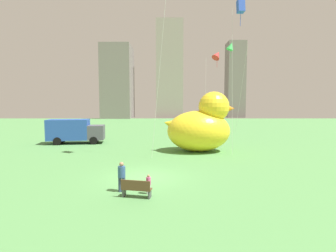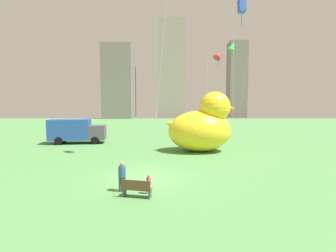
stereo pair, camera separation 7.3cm
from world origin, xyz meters
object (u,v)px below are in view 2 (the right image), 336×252
Objects in this scene: kite_green at (232,46)px; kite_red at (218,55)px; person_adult at (122,175)px; box_truck at (76,131)px; park_bench at (136,188)px; person_child at (149,183)px; giant_inflatable_duck at (202,126)px; kite_blue at (242,7)px.

kite_red is (-2.47, -2.38, -1.74)m from kite_green.
kite_red is (9.19, 22.62, 10.52)m from person_adult.
kite_red is at bearing 18.42° from box_truck.
kite_green is at bearing 67.34° from park_bench.
box_truck is (-9.42, 17.57, 0.98)m from park_bench.
giant_inflatable_duck reaches higher than person_child.
person_child is 0.07× the size of kite_green.
park_bench is 0.23× the size of box_truck.
person_adult is at bearing -115.00° from kite_green.
person_child is 0.08× the size of kite_red.
person_adult is at bearing -62.88° from box_truck.
kite_green reaches higher than box_truck.
kite_blue is (3.21, -1.40, 10.69)m from giant_inflatable_duck.
box_truck is at bearing 118.19° from park_bench.
kite_green reaches higher than kite_red.
kite_green is (10.79, 25.86, 12.66)m from park_bench.
kite_blue reaches higher than person_child.
kite_green is 3.84m from kite_red.
kite_green is at bearing 65.00° from person_adult.
person_adult is at bearing -115.84° from giant_inflatable_duck.
person_child is 19.78m from box_truck.
person_adult is 1.50m from person_child.
box_truck is (-8.56, 16.71, 0.58)m from person_adult.
person_adult is 0.11× the size of kite_blue.
person_adult reaches higher than person_child.
box_truck is at bearing 160.45° from giant_inflatable_duck.
kite_green is at bearing 79.24° from kite_blue.
giant_inflatable_duck reaches higher than person_adult.
box_truck is at bearing -157.70° from kite_green.
kite_green reaches higher than person_child.
box_truck is at bearing 159.68° from kite_blue.
park_bench is at bearing -125.70° from kite_blue.
park_bench is 27.20m from kite_red.
kite_green is (10.23, 25.34, 12.57)m from person_child.
box_truck is 0.48× the size of kite_green.
kite_blue is 12.49m from kite_red.
giant_inflatable_duck is (4.22, 12.01, 1.92)m from person_child.
box_truck is 0.54× the size of kite_red.
person_child is (1.42, -0.34, -0.31)m from person_adult.
person_child is at bearing -125.02° from kite_blue.
giant_inflatable_duck reaches higher than box_truck.
kite_blue reaches higher than giant_inflatable_duck.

